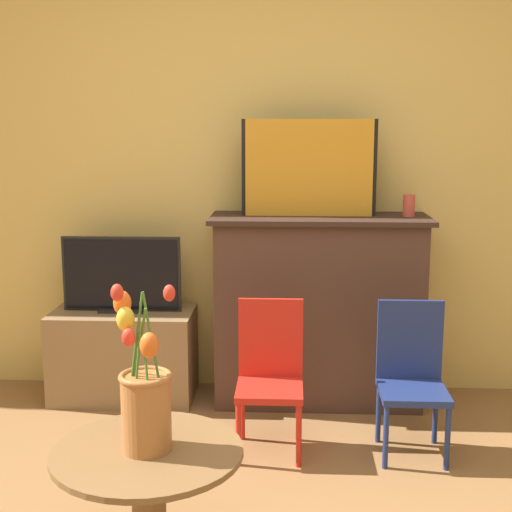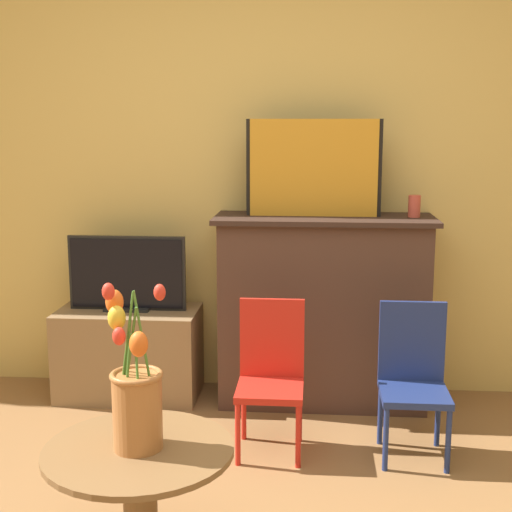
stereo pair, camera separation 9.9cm
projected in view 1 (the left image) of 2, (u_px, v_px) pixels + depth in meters
wall_back at (260, 145)px, 3.84m from camera, size 8.00×0.06×2.70m
fireplace_mantel at (318, 307)px, 3.75m from camera, size 1.13×0.44×1.00m
painting at (309, 168)px, 3.63m from camera, size 0.69×0.03×0.49m
mantel_candle at (409, 206)px, 3.63m from camera, size 0.06×0.06×0.11m
tv_stand at (124, 354)px, 3.84m from camera, size 0.75×0.40×0.48m
tv_monitor at (122, 276)px, 3.76m from camera, size 0.63×0.12×0.40m
chair_red at (270, 370)px, 3.21m from camera, size 0.30×0.30×0.68m
chair_blue at (411, 372)px, 3.19m from camera, size 0.30×0.30×0.68m
side_table at (149, 496)px, 2.25m from camera, size 0.60×0.60×0.47m
vase_tulips at (144, 398)px, 2.18m from camera, size 0.21×0.20×0.53m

